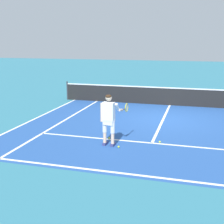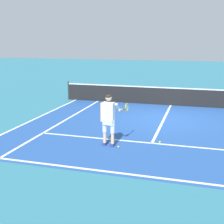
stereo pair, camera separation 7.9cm
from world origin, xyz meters
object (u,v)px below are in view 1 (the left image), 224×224
(tennis_player, at_px, (109,116))
(tennis_ball_mid_court, at_px, (119,147))
(tennis_ball_near_feet, at_px, (109,138))
(tennis_ball_by_baseline, at_px, (160,142))

(tennis_player, bearing_deg, tennis_ball_mid_court, -22.48)
(tennis_player, bearing_deg, tennis_ball_near_feet, 106.39)
(tennis_player, distance_m, tennis_ball_mid_court, 1.03)
(tennis_player, xyz_separation_m, tennis_ball_near_feet, (-0.19, 0.65, -0.96))
(tennis_ball_by_baseline, relative_size, tennis_ball_mid_court, 1.00)
(tennis_player, height_order, tennis_ball_mid_court, tennis_player)
(tennis_ball_mid_court, bearing_deg, tennis_player, 157.52)
(tennis_ball_by_baseline, distance_m, tennis_ball_mid_court, 1.49)
(tennis_ball_by_baseline, bearing_deg, tennis_ball_mid_court, -144.80)
(tennis_ball_mid_court, bearing_deg, tennis_ball_near_feet, 124.57)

